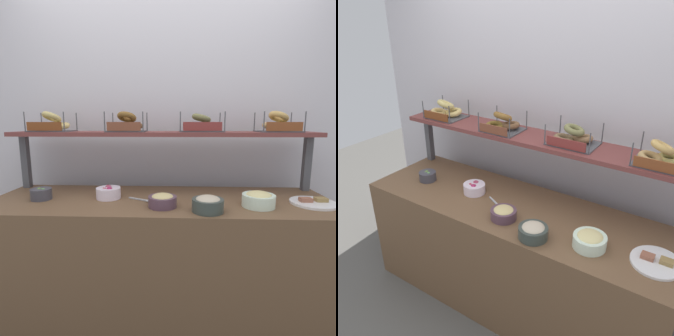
# 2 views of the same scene
# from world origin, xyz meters

# --- Properties ---
(ground_plane) EXTENTS (8.00, 8.00, 0.00)m
(ground_plane) POSITION_xyz_m (0.00, 0.00, 0.00)
(ground_plane) COLOR #595651
(back_wall) EXTENTS (3.42, 0.06, 2.40)m
(back_wall) POSITION_xyz_m (0.00, 0.55, 1.20)
(back_wall) COLOR silver
(back_wall) RESTS_ON ground_plane
(deli_counter) EXTENTS (2.22, 0.70, 0.85)m
(deli_counter) POSITION_xyz_m (0.00, 0.00, 0.42)
(deli_counter) COLOR brown
(deli_counter) RESTS_ON ground_plane
(shelf_riser_left) EXTENTS (0.05, 0.05, 0.40)m
(shelf_riser_left) POSITION_xyz_m (-1.05, 0.27, 1.05)
(shelf_riser_left) COLOR #4C4C51
(shelf_riser_left) RESTS_ON deli_counter
(upper_shelf) EXTENTS (2.18, 0.32, 0.03)m
(upper_shelf) POSITION_xyz_m (0.00, 0.27, 1.26)
(upper_shelf) COLOR brown
(upper_shelf) RESTS_ON shelf_riser_left
(bowl_hummus) EXTENTS (0.17, 0.17, 0.08)m
(bowl_hummus) POSITION_xyz_m (0.02, -0.16, 0.89)
(bowl_hummus) COLOR #573C4B
(bowl_hummus) RESTS_ON deli_counter
(bowl_veggie_mix) EXTENTS (0.13, 0.13, 0.08)m
(bowl_veggie_mix) POSITION_xyz_m (-0.78, -0.04, 0.89)
(bowl_veggie_mix) COLOR #413F48
(bowl_veggie_mix) RESTS_ON deli_counter
(bowl_beet_salad) EXTENTS (0.16, 0.16, 0.08)m
(bowl_beet_salad) POSITION_xyz_m (-0.35, 0.00, 0.89)
(bowl_beet_salad) COLOR white
(bowl_beet_salad) RESTS_ON deli_counter
(bowl_tuna_salad) EXTENTS (0.18, 0.18, 0.09)m
(bowl_tuna_salad) POSITION_xyz_m (0.28, -0.24, 0.90)
(bowl_tuna_salad) COLOR #38413B
(bowl_tuna_salad) RESTS_ON deli_counter
(bowl_egg_salad) EXTENTS (0.19, 0.19, 0.09)m
(bowl_egg_salad) POSITION_xyz_m (0.60, -0.13, 0.90)
(bowl_egg_salad) COLOR white
(bowl_egg_salad) RESTS_ON deli_counter
(serving_plate_white) EXTENTS (0.27, 0.27, 0.04)m
(serving_plate_white) POSITION_xyz_m (0.95, -0.07, 0.86)
(serving_plate_white) COLOR white
(serving_plate_white) RESTS_ON deli_counter
(serving_spoon_near_plate) EXTENTS (0.17, 0.10, 0.01)m
(serving_spoon_near_plate) POSITION_xyz_m (-0.10, -0.05, 0.86)
(serving_spoon_near_plate) COLOR #B7B7BC
(serving_spoon_near_plate) RESTS_ON deli_counter
(bagel_basket_plain) EXTENTS (0.29, 0.25, 0.15)m
(bagel_basket_plain) POSITION_xyz_m (-0.82, 0.26, 1.33)
(bagel_basket_plain) COLOR #4C4C51
(bagel_basket_plain) RESTS_ON upper_shelf
(bagel_basket_cinnamon_raisin) EXTENTS (0.28, 0.25, 0.15)m
(bagel_basket_cinnamon_raisin) POSITION_xyz_m (-0.26, 0.25, 1.33)
(bagel_basket_cinnamon_raisin) COLOR #4C4C51
(bagel_basket_cinnamon_raisin) RESTS_ON upper_shelf
(bagel_basket_poppy) EXTENTS (0.31, 0.27, 0.14)m
(bagel_basket_poppy) POSITION_xyz_m (0.28, 0.28, 1.33)
(bagel_basket_poppy) COLOR #4C4C51
(bagel_basket_poppy) RESTS_ON upper_shelf
(bagel_basket_sesame) EXTENTS (0.28, 0.25, 0.15)m
(bagel_basket_sesame) POSITION_xyz_m (0.82, 0.25, 1.33)
(bagel_basket_sesame) COLOR #4C4C51
(bagel_basket_sesame) RESTS_ON upper_shelf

